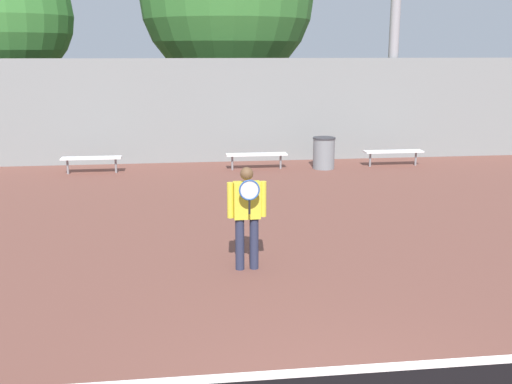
{
  "coord_description": "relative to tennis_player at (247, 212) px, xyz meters",
  "views": [
    {
      "loc": [
        -1.57,
        -3.97,
        3.35
      ],
      "look_at": [
        -0.29,
        6.04,
        0.95
      ],
      "focal_mm": 42.0,
      "sensor_mm": 36.0,
      "label": 1
    }
  ],
  "objects": [
    {
      "name": "bench_courtside_far",
      "position": [
        -3.45,
        7.96,
        -0.51
      ],
      "size": [
        1.63,
        0.4,
        0.46
      ],
      "color": "white",
      "rests_on": "ground_plane"
    },
    {
      "name": "tree_green_tall",
      "position": [
        -6.66,
        12.91,
        3.51
      ],
      "size": [
        4.4,
        4.4,
        6.65
      ],
      "color": "brown",
      "rests_on": "ground_plane"
    },
    {
      "name": "back_fence",
      "position": [
        0.59,
        9.34,
        0.63
      ],
      "size": [
        29.22,
        0.06,
        3.11
      ],
      "color": "gray",
      "rests_on": "ground_plane"
    },
    {
      "name": "tennis_player",
      "position": [
        0.0,
        0.0,
        0.0
      ],
      "size": [
        0.61,
        0.4,
        1.63
      ],
      "rotation": [
        0.0,
        0.0,
        0.03
      ],
      "color": "#282D47",
      "rests_on": "ground_plane"
    },
    {
      "name": "bench_by_gate",
      "position": [
        5.24,
        7.96,
        -0.51
      ],
      "size": [
        1.75,
        0.4,
        0.46
      ],
      "color": "white",
      "rests_on": "ground_plane"
    },
    {
      "name": "trash_bin",
      "position": [
        3.11,
        7.85,
        -0.47
      ],
      "size": [
        0.65,
        0.65,
        0.91
      ],
      "color": "gray",
      "rests_on": "ground_plane"
    },
    {
      "name": "bench_courtside_near",
      "position": [
        1.17,
        7.96,
        -0.51
      ],
      "size": [
        1.75,
        0.4,
        0.46
      ],
      "color": "white",
      "rests_on": "ground_plane"
    }
  ]
}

